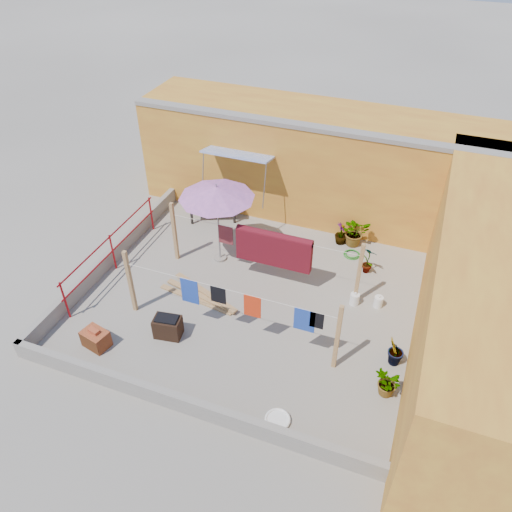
% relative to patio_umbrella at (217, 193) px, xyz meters
% --- Properties ---
extents(ground, '(80.00, 80.00, 0.00)m').
position_rel_patio_umbrella_xyz_m(ground, '(1.37, -1.20, -2.13)').
color(ground, '#9E998E').
rests_on(ground, ground).
extents(wall_back, '(11.00, 3.27, 3.21)m').
position_rel_patio_umbrella_xyz_m(wall_back, '(1.87, 3.50, -0.52)').
color(wall_back, gold).
rests_on(wall_back, ground).
extents(wall_right, '(2.40, 9.00, 3.20)m').
position_rel_patio_umbrella_xyz_m(wall_right, '(6.57, -1.20, -0.53)').
color(wall_right, gold).
rests_on(wall_right, ground).
extents(parapet_front, '(8.30, 0.16, 0.44)m').
position_rel_patio_umbrella_xyz_m(parapet_front, '(1.37, -4.78, -1.91)').
color(parapet_front, gray).
rests_on(parapet_front, ground).
extents(parapet_left, '(0.16, 7.30, 0.44)m').
position_rel_patio_umbrella_xyz_m(parapet_left, '(-2.71, -1.20, -1.91)').
color(parapet_left, gray).
rests_on(parapet_left, ground).
extents(red_railing, '(0.05, 4.20, 1.10)m').
position_rel_patio_umbrella_xyz_m(red_railing, '(-2.48, -1.40, -1.41)').
color(red_railing, maroon).
rests_on(red_railing, ground).
extents(clothesline_rig, '(5.09, 2.35, 1.80)m').
position_rel_patio_umbrella_xyz_m(clothesline_rig, '(1.66, -0.63, -1.09)').
color(clothesline_rig, tan).
rests_on(clothesline_rig, ground).
extents(patio_umbrella, '(2.31, 2.31, 2.37)m').
position_rel_patio_umbrella_xyz_m(patio_umbrella, '(0.00, 0.00, 0.00)').
color(patio_umbrella, gray).
rests_on(patio_umbrella, ground).
extents(outdoor_table, '(1.65, 1.26, 0.70)m').
position_rel_patio_umbrella_xyz_m(outdoor_table, '(-1.03, 1.81, -1.50)').
color(outdoor_table, black).
rests_on(outdoor_table, ground).
extents(brick_stack, '(0.66, 0.54, 0.51)m').
position_rel_patio_umbrella_xyz_m(brick_stack, '(-1.32, -3.93, -1.91)').
color(brick_stack, '#9B4D23').
rests_on(brick_stack, ground).
extents(lumber_pile, '(2.25, 0.91, 0.14)m').
position_rel_patio_umbrella_xyz_m(lumber_pile, '(0.19, -1.65, -2.06)').
color(lumber_pile, tan).
rests_on(lumber_pile, ground).
extents(brazier, '(0.67, 0.50, 0.56)m').
position_rel_patio_umbrella_xyz_m(brazier, '(0.05, -3.06, -1.86)').
color(brazier, black).
rests_on(brazier, ground).
extents(white_basin, '(0.52, 0.52, 0.09)m').
position_rel_patio_umbrella_xyz_m(white_basin, '(3.17, -4.35, -2.08)').
color(white_basin, white).
rests_on(white_basin, ground).
extents(water_jug_a, '(0.22, 0.22, 0.35)m').
position_rel_patio_umbrella_xyz_m(water_jug_a, '(4.45, -0.36, -1.97)').
color(water_jug_a, white).
rests_on(water_jug_a, ground).
extents(water_jug_b, '(0.23, 0.23, 0.37)m').
position_rel_patio_umbrella_xyz_m(water_jug_b, '(3.88, -0.48, -1.97)').
color(water_jug_b, white).
rests_on(water_jug_b, ground).
extents(green_hose, '(0.47, 0.47, 0.07)m').
position_rel_patio_umbrella_xyz_m(green_hose, '(3.40, 1.46, -2.10)').
color(green_hose, '#1C7C1B').
rests_on(green_hose, ground).
extents(plant_back_a, '(1.01, 0.97, 0.87)m').
position_rel_patio_umbrella_xyz_m(plant_back_a, '(3.33, 2.00, -1.69)').
color(plant_back_a, '#1A5D1B').
rests_on(plant_back_a, ground).
extents(plant_back_b, '(0.43, 0.43, 0.65)m').
position_rel_patio_umbrella_xyz_m(plant_back_b, '(2.96, 1.93, -1.80)').
color(plant_back_b, '#1A5D1B').
rests_on(plant_back_b, ground).
extents(plant_right_a, '(0.52, 0.43, 0.84)m').
position_rel_patio_umbrella_xyz_m(plant_right_a, '(3.93, 0.88, -1.71)').
color(plant_right_a, '#1A5D1B').
rests_on(plant_right_a, ground).
extents(plant_right_b, '(0.47, 0.52, 0.79)m').
position_rel_patio_umbrella_xyz_m(plant_right_b, '(5.07, -2.08, -1.73)').
color(plant_right_b, '#1A5D1B').
rests_on(plant_right_b, ground).
extents(plant_right_c, '(0.70, 0.74, 0.66)m').
position_rel_patio_umbrella_xyz_m(plant_right_c, '(5.07, -2.94, -1.80)').
color(plant_right_c, '#1A5D1B').
rests_on(plant_right_c, ground).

